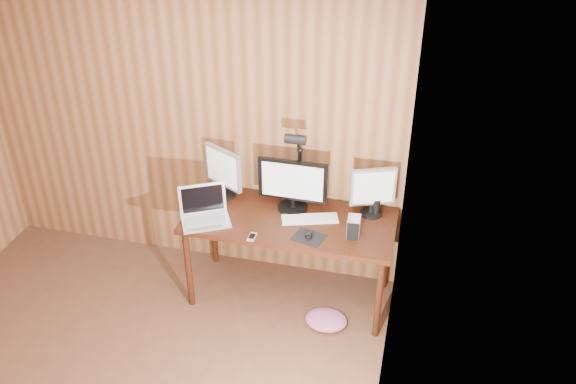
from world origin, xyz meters
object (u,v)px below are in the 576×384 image
at_px(hard_drive, 354,227).
at_px(phone, 252,237).
at_px(monitor_left, 223,171).
at_px(monitor_right, 373,191).
at_px(monitor_center, 293,185).
at_px(laptop, 204,212).
at_px(desk_lamp, 297,157).
at_px(mouse, 309,235).
at_px(speaker, 376,207).
at_px(desk, 292,227).
at_px(keyboard, 310,219).

distance_m(hard_drive, phone, 0.74).
bearing_deg(monitor_left, monitor_right, 29.07).
xyz_separation_m(monitor_center, hard_drive, (0.51, -0.24, -0.15)).
bearing_deg(phone, laptop, 160.79).
distance_m(laptop, desk_lamp, 0.82).
distance_m(monitor_center, hard_drive, 0.58).
bearing_deg(phone, desk_lamp, 68.44).
distance_m(laptop, mouse, 0.82).
xyz_separation_m(hard_drive, speaker, (0.13, 0.31, -0.01)).
height_order(laptop, desk_lamp, desk_lamp).
height_order(monitor_left, speaker, monitor_left).
relative_size(desk, monitor_left, 3.80).
distance_m(laptop, keyboard, 0.80).
distance_m(monitor_left, phone, 0.67).
bearing_deg(phone, monitor_center, 66.71).
height_order(monitor_left, mouse, monitor_left).
xyz_separation_m(monitor_right, phone, (-0.80, -0.51, -0.21)).
relative_size(desk, monitor_center, 2.97).
height_order(monitor_left, keyboard, monitor_left).
bearing_deg(hard_drive, mouse, -164.70).
bearing_deg(hard_drive, speaker, 63.96).
xyz_separation_m(speaker, desk_lamp, (-0.62, 0.01, 0.36)).
relative_size(monitor_left, keyboard, 0.95).
distance_m(keyboard, mouse, 0.23).
height_order(monitor_right, hard_drive, monitor_right).
relative_size(keyboard, speaker, 3.43).
bearing_deg(mouse, desk, 134.59).
relative_size(keyboard, hard_drive, 3.04).
xyz_separation_m(desk, monitor_right, (0.59, 0.14, 0.33)).
height_order(keyboard, mouse, mouse).
distance_m(phone, desk_lamp, 0.70).
relative_size(phone, speaker, 0.81).
height_order(laptop, mouse, laptop).
distance_m(monitor_left, laptop, 0.39).
distance_m(monitor_left, keyboard, 0.79).
distance_m(monitor_center, laptop, 0.70).
bearing_deg(laptop, speaker, -11.91).
bearing_deg(monitor_center, monitor_right, 6.96).
bearing_deg(monitor_center, desk_lamp, 79.05).
distance_m(mouse, speaker, 0.61).
distance_m(desk, phone, 0.44).
height_order(desk, monitor_left, monitor_left).
distance_m(phone, speaker, 0.99).
relative_size(monitor_left, speaker, 3.24).
bearing_deg(desk, phone, -119.27).
bearing_deg(monitor_center, hard_drive, -24.63).
bearing_deg(laptop, desk_lamp, 2.21).
xyz_separation_m(mouse, hard_drive, (0.31, 0.11, 0.05)).
height_order(monitor_center, desk_lamp, desk_lamp).
xyz_separation_m(desk, monitor_left, (-0.59, 0.13, 0.35)).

